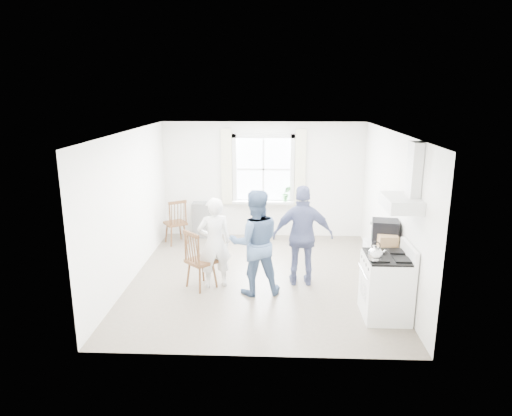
# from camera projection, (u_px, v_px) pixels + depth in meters

# --- Properties ---
(room_shell) EXTENTS (4.62, 5.12, 2.64)m
(room_shell) POSITION_uv_depth(u_px,v_px,m) (260.00, 208.00, 7.86)
(room_shell) COLOR #796D5D
(room_shell) RESTS_ON ground
(window_assembly) EXTENTS (1.88, 0.24, 1.70)m
(window_assembly) POSITION_uv_depth(u_px,v_px,m) (263.00, 173.00, 10.19)
(window_assembly) COLOR white
(window_assembly) RESTS_ON room_shell
(range_hood) EXTENTS (0.45, 0.76, 0.94)m
(range_hood) POSITION_uv_depth(u_px,v_px,m) (405.00, 192.00, 6.32)
(range_hood) COLOR silver
(range_hood) RESTS_ON room_shell
(shelf_unit) EXTENTS (0.40, 0.30, 0.80)m
(shelf_unit) POSITION_uv_depth(u_px,v_px,m) (202.00, 220.00, 10.40)
(shelf_unit) COLOR gray
(shelf_unit) RESTS_ON ground
(gas_stove) EXTENTS (0.68, 0.76, 1.12)m
(gas_stove) POSITION_uv_depth(u_px,v_px,m) (386.00, 286.00, 6.69)
(gas_stove) COLOR white
(gas_stove) RESTS_ON ground
(kettle) EXTENTS (0.20, 0.20, 0.28)m
(kettle) POSITION_uv_depth(u_px,v_px,m) (375.00, 254.00, 6.36)
(kettle) COLOR silver
(kettle) RESTS_ON gas_stove
(low_cabinet) EXTENTS (0.50, 0.55, 0.90)m
(low_cabinet) POSITION_uv_depth(u_px,v_px,m) (380.00, 270.00, 7.37)
(low_cabinet) COLOR silver
(low_cabinet) RESTS_ON ground
(stereo_stack) EXTENTS (0.46, 0.43, 0.36)m
(stereo_stack) POSITION_uv_depth(u_px,v_px,m) (385.00, 231.00, 7.28)
(stereo_stack) COLOR black
(stereo_stack) RESTS_ON low_cabinet
(cardboard_box) EXTENTS (0.30, 0.22, 0.19)m
(cardboard_box) POSITION_uv_depth(u_px,v_px,m) (388.00, 241.00, 7.07)
(cardboard_box) COLOR tan
(cardboard_box) RESTS_ON low_cabinet
(windsor_chair_a) EXTENTS (0.57, 0.57, 1.00)m
(windsor_chair_a) POSITION_uv_depth(u_px,v_px,m) (177.00, 217.00, 9.81)
(windsor_chair_a) COLOR #4D2E19
(windsor_chair_a) RESTS_ON ground
(windsor_chair_b) EXTENTS (0.60, 0.60, 1.03)m
(windsor_chair_b) POSITION_uv_depth(u_px,v_px,m) (195.00, 254.00, 7.58)
(windsor_chair_b) COLOR #4D2E19
(windsor_chair_b) RESTS_ON ground
(person_left) EXTENTS (0.71, 0.71, 1.56)m
(person_left) POSITION_uv_depth(u_px,v_px,m) (214.00, 243.00, 7.65)
(person_left) COLOR white
(person_left) RESTS_ON ground
(person_mid) EXTENTS (0.99, 0.99, 1.75)m
(person_mid) POSITION_uv_depth(u_px,v_px,m) (255.00, 243.00, 7.38)
(person_mid) COLOR #4C658D
(person_mid) RESTS_ON ground
(person_right) EXTENTS (1.03, 1.03, 1.74)m
(person_right) POSITION_uv_depth(u_px,v_px,m) (303.00, 236.00, 7.73)
(person_right) COLOR navy
(person_right) RESTS_ON ground
(potted_plant) EXTENTS (0.19, 0.19, 0.34)m
(potted_plant) POSITION_uv_depth(u_px,v_px,m) (286.00, 194.00, 10.20)
(potted_plant) COLOR #36793B
(potted_plant) RESTS_ON window_assembly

